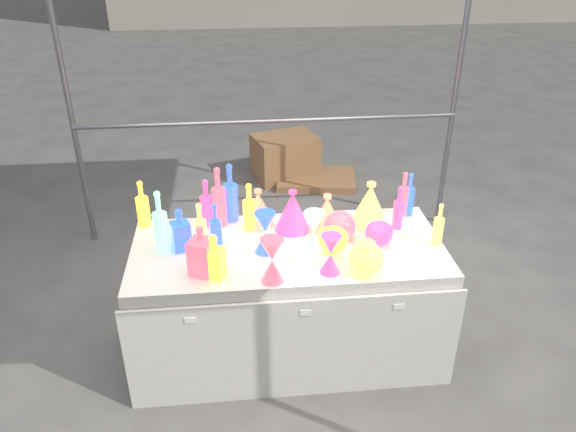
{
  "coord_description": "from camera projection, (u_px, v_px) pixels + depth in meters",
  "views": [
    {
      "loc": [
        -0.28,
        -2.74,
        2.46
      ],
      "look_at": [
        0.0,
        0.0,
        0.95
      ],
      "focal_mm": 35.0,
      "sensor_mm": 36.0,
      "label": 1
    }
  ],
  "objects": [
    {
      "name": "hourglass_2",
      "position": [
        364.0,
        260.0,
        2.93
      ],
      "size": [
        0.11,
        0.11,
        0.21
      ],
      "primitive_type": null,
      "rotation": [
        0.0,
        0.0,
        0.08
      ],
      "color": "#125B71",
      "rests_on": "display_table"
    },
    {
      "name": "globe_2",
      "position": [
        340.0,
        228.0,
        3.27
      ],
      "size": [
        0.25,
        0.25,
        0.15
      ],
      "primitive_type": null,
      "rotation": [
        0.0,
        0.0,
        0.35
      ],
      "color": "orange",
      "rests_on": "display_table"
    },
    {
      "name": "bottle_8",
      "position": [
        409.0,
        194.0,
        3.5
      ],
      "size": [
        0.08,
        0.08,
        0.29
      ],
      "primitive_type": null,
      "rotation": [
        0.0,
        0.0,
        -0.19
      ],
      "color": "#188751",
      "rests_on": "display_table"
    },
    {
      "name": "bottle_10",
      "position": [
        399.0,
        208.0,
        3.36
      ],
      "size": [
        0.07,
        0.07,
        0.28
      ],
      "primitive_type": null,
      "rotation": [
        0.0,
        0.0,
        -0.06
      ],
      "color": "blue",
      "rests_on": "display_table"
    },
    {
      "name": "display_table",
      "position": [
        288.0,
        300.0,
        3.41
      ],
      "size": [
        1.84,
        0.83,
        0.75
      ],
      "color": "silver",
      "rests_on": "ground"
    },
    {
      "name": "lampshade_1",
      "position": [
        327.0,
        214.0,
        3.31
      ],
      "size": [
        0.23,
        0.23,
        0.26
      ],
      "primitive_type": null,
      "rotation": [
        0.0,
        0.0,
        0.05
      ],
      "color": "yellow",
      "rests_on": "display_table"
    },
    {
      "name": "lampshade_2",
      "position": [
        293.0,
        210.0,
        3.35
      ],
      "size": [
        0.27,
        0.27,
        0.26
      ],
      "primitive_type": null,
      "rotation": [
        0.0,
        0.0,
        -0.27
      ],
      "color": "blue",
      "rests_on": "display_table"
    },
    {
      "name": "decanter_0",
      "position": [
        214.0,
        256.0,
        2.91
      ],
      "size": [
        0.13,
        0.13,
        0.25
      ],
      "primitive_type": null,
      "rotation": [
        0.0,
        0.0,
        -0.38
      ],
      "color": "red",
      "rests_on": "display_table"
    },
    {
      "name": "globe_3",
      "position": [
        379.0,
        234.0,
        3.23
      ],
      "size": [
        0.21,
        0.21,
        0.13
      ],
      "primitive_type": null,
      "rotation": [
        0.0,
        0.0,
        -0.35
      ],
      "color": "blue",
      "rests_on": "display_table"
    },
    {
      "name": "bottle_2",
      "position": [
        218.0,
        197.0,
        3.37
      ],
      "size": [
        0.09,
        0.09,
        0.38
      ],
      "primitive_type": null,
      "rotation": [
        0.0,
        0.0,
        -0.02
      ],
      "color": "orange",
      "rests_on": "display_table"
    },
    {
      "name": "hourglass_3",
      "position": [
        314.0,
        231.0,
        3.15
      ],
      "size": [
        0.16,
        0.16,
        0.24
      ],
      "primitive_type": null,
      "rotation": [
        0.0,
        0.0,
        0.43
      ],
      "color": "#C52786",
      "rests_on": "display_table"
    },
    {
      "name": "bottle_0",
      "position": [
        142.0,
        203.0,
        3.38
      ],
      "size": [
        0.1,
        0.1,
        0.3
      ],
      "primitive_type": null,
      "rotation": [
        0.0,
        0.0,
        0.41
      ],
      "color": "red",
      "rests_on": "display_table"
    },
    {
      "name": "globe_0",
      "position": [
        333.0,
        241.0,
        3.16
      ],
      "size": [
        0.22,
        0.22,
        0.13
      ],
      "primitive_type": null,
      "rotation": [
        0.0,
        0.0,
        -0.35
      ],
      "color": "red",
      "rests_on": "display_table"
    },
    {
      "name": "hourglass_0",
      "position": [
        272.0,
        260.0,
        2.88
      ],
      "size": [
        0.13,
        0.13,
        0.25
      ],
      "primitive_type": null,
      "rotation": [
        0.0,
        0.0,
        -0.05
      ],
      "color": "orange",
      "rests_on": "display_table"
    },
    {
      "name": "cardboard_box_closed",
      "position": [
        285.0,
        157.0,
        5.76
      ],
      "size": [
        0.72,
        0.6,
        0.45
      ],
      "primitive_type": "cube",
      "rotation": [
        0.0,
        0.0,
        0.29
      ],
      "color": "#986B45",
      "rests_on": "ground"
    },
    {
      "name": "cardboard_box_flat",
      "position": [
        316.0,
        179.0,
        5.74
      ],
      "size": [
        0.86,
        0.67,
        0.07
      ],
      "primitive_type": "cube",
      "rotation": [
        0.0,
        0.0,
        -0.14
      ],
      "color": "#986B45",
      "rests_on": "ground"
    },
    {
      "name": "decanter_1",
      "position": [
        201.0,
        250.0,
        2.93
      ],
      "size": [
        0.16,
        0.16,
        0.29
      ],
      "primitive_type": null,
      "rotation": [
        0.0,
        0.0,
        -0.39
      ],
      "color": "orange",
      "rests_on": "display_table"
    },
    {
      "name": "bottle_3",
      "position": [
        206.0,
        203.0,
        3.39
      ],
      "size": [
        0.09,
        0.09,
        0.3
      ],
      "primitive_type": null,
      "rotation": [
        0.0,
        0.0,
        -0.19
      ],
      "color": "blue",
      "rests_on": "display_table"
    },
    {
      "name": "ground",
      "position": [
        288.0,
        346.0,
        3.6
      ],
      "size": [
        80.0,
        80.0,
        0.0
      ],
      "primitive_type": "plane",
      "color": "slate",
      "rests_on": "ground"
    },
    {
      "name": "bottle_6",
      "position": [
        249.0,
        207.0,
        3.34
      ],
      "size": [
        0.1,
        0.1,
        0.3
      ],
      "primitive_type": null,
      "rotation": [
        0.0,
        0.0,
        -0.26
      ],
      "color": "red",
      "rests_on": "display_table"
    },
    {
      "name": "hourglass_5",
      "position": [
        265.0,
        232.0,
        3.13
      ],
      "size": [
        0.16,
        0.16,
        0.25
      ],
      "primitive_type": null,
      "rotation": [
        0.0,
        0.0,
        -0.42
      ],
      "color": "#188751",
      "rests_on": "display_table"
    },
    {
      "name": "hourglass_1",
      "position": [
        331.0,
        254.0,
        2.95
      ],
      "size": [
        0.12,
        0.12,
        0.23
      ],
      "primitive_type": null,
      "rotation": [
        0.0,
        0.0,
        0.09
      ],
      "color": "blue",
      "rests_on": "display_table"
    },
    {
      "name": "lampshade_3",
      "position": [
        370.0,
        204.0,
        3.39
      ],
      "size": [
        0.28,
        0.28,
        0.28
      ],
      "primitive_type": null,
      "rotation": [
        0.0,
        0.0,
        -0.19
      ],
      "color": "#125B71",
      "rests_on": "display_table"
    },
    {
      "name": "bottle_5",
      "position": [
        160.0,
        222.0,
        3.1
      ],
      "size": [
        0.11,
        0.11,
        0.38
      ],
      "primitive_type": null,
      "rotation": [
        0.0,
        0.0,
        0.39
      ],
      "color": "#C52786",
      "rests_on": "display_table"
    },
    {
      "name": "lampshade_0",
      "position": [
        258.0,
        207.0,
        3.41
      ],
      "size": [
        0.21,
        0.21,
        0.24
      ],
      "primitive_type": null,
      "rotation": [
        0.0,
        0.0,
        0.07
      ],
      "color": "yellow",
      "rests_on": "display_table"
    },
    {
      "name": "bottle_9",
      "position": [
        404.0,
        194.0,
        3.5
      ],
      "size": [
        0.07,
        0.07,
        0.3
      ],
      "primitive_type": null,
      "rotation": [
        0.0,
        0.0,
        -0.13
      ],
      "color": "orange",
      "rests_on": "display_table"
    },
    {
      "name": "decanter_2",
      "position": [
        180.0,
        229.0,
        3.15
      ],
      "size": [
        0.13,
        0.13,
        0.26
      ],
      "primitive_type": null,
      "rotation": [
        0.0,
        0.0,
        0.31
      ],
      "color": "#188751",
      "rests_on": "display_table"
    },
    {
      "name": "bottle_11",
      "position": [
        439.0,
        224.0,
        3.19
      ],
      "size": [
        0.07,
        0.07,
        0.26
      ],
      "primitive_type": null,
      "rotation": [
        0.0,
        0.0,
        -0.24
      ],
      "color": "#125B71",
      "rests_on": "display_table"
    },
    {
      "name": "bottle_4",
      "position": [
        200.0,
        227.0,
        3.13
      ],
      "size": [
        0.09,
        0.09,
        0.3
      ],
      "primitive_type": null,
      "rotation": [
        0.0,
        0.0,
        0.29
      ],
      "color": "#125B71",
      "rests_on": "display_table"
    },
    {
      "name": "globe_1",
      "position": [
        366.0,
        260.0,
        2.97
      ],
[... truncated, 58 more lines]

